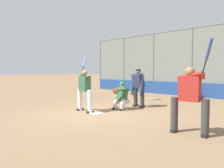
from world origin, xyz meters
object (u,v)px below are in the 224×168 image
object	(u,v)px
batter_at_plate	(85,89)
spare_bat_near_backstop	(152,99)
umpire_home	(138,87)
batter_on_deck	(190,98)
equipment_bag_dugout_side	(195,96)
catcher_behind_plate	(121,95)

from	to	relation	value
batter_at_plate	spare_bat_near_backstop	size ratio (longest dim) A/B	2.96
umpire_home	batter_on_deck	bearing A→B (deg)	149.27
batter_at_plate	umpire_home	size ratio (longest dim) A/B	1.30
umpire_home	equipment_bag_dugout_side	size ratio (longest dim) A/B	1.57
batter_at_plate	equipment_bag_dugout_side	world-z (taller)	batter_at_plate
spare_bat_near_backstop	equipment_bag_dugout_side	world-z (taller)	equipment_bag_dugout_side
batter_at_plate	batter_on_deck	size ratio (longest dim) A/B	0.94
umpire_home	batter_on_deck	world-z (taller)	batter_on_deck
batter_on_deck	batter_at_plate	bearing A→B (deg)	169.98
catcher_behind_plate	equipment_bag_dugout_side	xyz separation A→B (m)	(-0.46, -5.84, -0.47)
batter_at_plate	umpire_home	distance (m)	2.47
batter_at_plate	batter_on_deck	bearing A→B (deg)	-174.94
batter_on_deck	umpire_home	bearing A→B (deg)	136.23
equipment_bag_dugout_side	batter_on_deck	bearing A→B (deg)	113.51
batter_at_plate	spare_bat_near_backstop	bearing A→B (deg)	-83.10
equipment_bag_dugout_side	batter_at_plate	bearing A→B (deg)	80.97
batter_at_plate	equipment_bag_dugout_side	size ratio (longest dim) A/B	2.04
umpire_home	equipment_bag_dugout_side	xyz separation A→B (m)	(-0.36, -4.83, -0.77)
batter_on_deck	spare_bat_near_backstop	size ratio (longest dim) A/B	3.14
batter_at_plate	equipment_bag_dugout_side	bearing A→B (deg)	-93.47
catcher_behind_plate	umpire_home	world-z (taller)	umpire_home
catcher_behind_plate	batter_on_deck	xyz separation A→B (m)	(-3.60, 1.37, 0.33)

